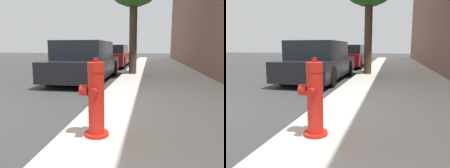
{
  "view_description": "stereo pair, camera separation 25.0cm",
  "coord_description": "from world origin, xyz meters",
  "views": [
    {
      "loc": [
        3.15,
        -2.53,
        1.15
      ],
      "look_at": [
        2.55,
        1.0,
        0.54
      ],
      "focal_mm": 35.0,
      "sensor_mm": 36.0,
      "label": 1
    },
    {
      "loc": [
        3.4,
        -2.48,
        1.15
      ],
      "look_at": [
        2.55,
        1.0,
        0.54
      ],
      "focal_mm": 35.0,
      "sensor_mm": 36.0,
      "label": 2
    }
  ],
  "objects": [
    {
      "name": "fire_hydrant",
      "position": [
        2.56,
        -0.2,
        0.56
      ],
      "size": [
        0.32,
        0.33,
        0.89
      ],
      "color": "red",
      "rests_on": "sidewalk_slab"
    },
    {
      "name": "parked_car_mid",
      "position": [
        1.02,
        10.36,
        0.63
      ],
      "size": [
        1.72,
        4.41,
        1.28
      ],
      "color": "maroon",
      "rests_on": "ground_plane"
    },
    {
      "name": "parked_car_near",
      "position": [
        0.97,
        4.84,
        0.65
      ],
      "size": [
        1.71,
        4.32,
        1.35
      ],
      "color": "black",
      "rests_on": "ground_plane"
    },
    {
      "name": "sidewalk_slab",
      "position": [
        3.65,
        0.0,
        0.07
      ],
      "size": [
        3.05,
        40.0,
        0.14
      ],
      "color": "beige",
      "rests_on": "ground_plane"
    }
  ]
}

